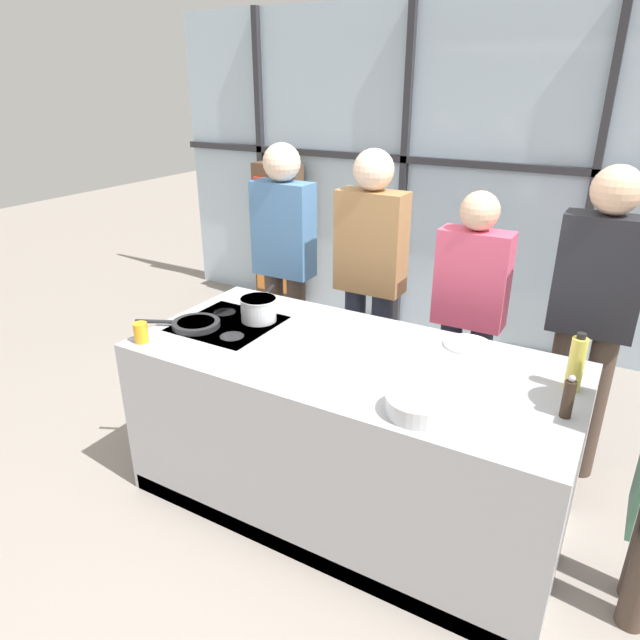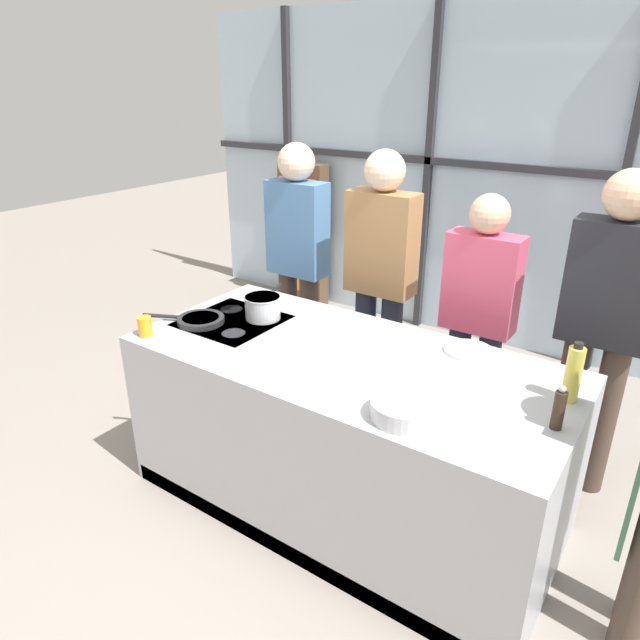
{
  "view_description": "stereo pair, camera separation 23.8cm",
  "coord_description": "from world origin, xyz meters",
  "px_view_note": "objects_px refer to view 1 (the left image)",
  "views": [
    {
      "loc": [
        1.15,
        -2.3,
        2.2
      ],
      "look_at": [
        -0.23,
        0.1,
        1.02
      ],
      "focal_mm": 32.0,
      "sensor_mm": 36.0,
      "label": 1
    },
    {
      "loc": [
        1.35,
        -2.17,
        2.2
      ],
      "look_at": [
        -0.23,
        0.1,
        1.02
      ],
      "focal_mm": 32.0,
      "sensor_mm": 36.0,
      "label": 2
    }
  ],
  "objects_px": {
    "white_plate": "(468,345)",
    "spectator_center_left": "(370,271)",
    "spectator_far_right": "(593,309)",
    "oil_bottle": "(576,363)",
    "spectator_center_right": "(469,307)",
    "mixing_bowl": "(419,404)",
    "juice_glass_near": "(141,333)",
    "pepper_grinder": "(568,398)",
    "frying_pan": "(194,324)",
    "saucepan": "(259,309)",
    "spectator_far_left": "(284,255)"
  },
  "relations": [
    {
      "from": "white_plate",
      "to": "pepper_grinder",
      "type": "distance_m",
      "value": 0.71
    },
    {
      "from": "saucepan",
      "to": "pepper_grinder",
      "type": "relative_size",
      "value": 1.96
    },
    {
      "from": "spectator_far_left",
      "to": "saucepan",
      "type": "relative_size",
      "value": 4.81
    },
    {
      "from": "spectator_far_left",
      "to": "pepper_grinder",
      "type": "distance_m",
      "value": 2.26
    },
    {
      "from": "frying_pan",
      "to": "spectator_center_right",
      "type": "bearing_deg",
      "value": 40.44
    },
    {
      "from": "spectator_far_right",
      "to": "juice_glass_near",
      "type": "bearing_deg",
      "value": 33.75
    },
    {
      "from": "mixing_bowl",
      "to": "juice_glass_near",
      "type": "relative_size",
      "value": 2.6
    },
    {
      "from": "white_plate",
      "to": "mixing_bowl",
      "type": "distance_m",
      "value": 0.73
    },
    {
      "from": "spectator_far_left",
      "to": "frying_pan",
      "type": "relative_size",
      "value": 4.03
    },
    {
      "from": "pepper_grinder",
      "to": "white_plate",
      "type": "bearing_deg",
      "value": 139.65
    },
    {
      "from": "spectator_center_right",
      "to": "white_plate",
      "type": "distance_m",
      "value": 0.56
    },
    {
      "from": "frying_pan",
      "to": "pepper_grinder",
      "type": "height_order",
      "value": "pepper_grinder"
    },
    {
      "from": "mixing_bowl",
      "to": "spectator_far_left",
      "type": "bearing_deg",
      "value": 139.61
    },
    {
      "from": "mixing_bowl",
      "to": "juice_glass_near",
      "type": "distance_m",
      "value": 1.51
    },
    {
      "from": "oil_bottle",
      "to": "juice_glass_near",
      "type": "distance_m",
      "value": 2.12
    },
    {
      "from": "spectator_center_left",
      "to": "spectator_far_right",
      "type": "height_order",
      "value": "spectator_center_left"
    },
    {
      "from": "white_plate",
      "to": "saucepan",
      "type": "bearing_deg",
      "value": -166.99
    },
    {
      "from": "spectator_center_right",
      "to": "pepper_grinder",
      "type": "bearing_deg",
      "value": 124.65
    },
    {
      "from": "spectator_center_right",
      "to": "spectator_far_left",
      "type": "bearing_deg",
      "value": 0.0
    },
    {
      "from": "spectator_far_right",
      "to": "frying_pan",
      "type": "xyz_separation_m",
      "value": [
        -1.91,
        -1.06,
        -0.11
      ]
    },
    {
      "from": "pepper_grinder",
      "to": "spectator_far_left",
      "type": "bearing_deg",
      "value": 153.78
    },
    {
      "from": "juice_glass_near",
      "to": "frying_pan",
      "type": "bearing_deg",
      "value": 69.7
    },
    {
      "from": "mixing_bowl",
      "to": "oil_bottle",
      "type": "xyz_separation_m",
      "value": [
        0.52,
        0.53,
        0.09
      ]
    },
    {
      "from": "saucepan",
      "to": "mixing_bowl",
      "type": "relative_size",
      "value": 1.35
    },
    {
      "from": "saucepan",
      "to": "oil_bottle",
      "type": "height_order",
      "value": "oil_bottle"
    },
    {
      "from": "spectator_far_right",
      "to": "oil_bottle",
      "type": "xyz_separation_m",
      "value": [
        0.01,
        -0.75,
        0.01
      ]
    },
    {
      "from": "saucepan",
      "to": "oil_bottle",
      "type": "bearing_deg",
      "value": 1.93
    },
    {
      "from": "saucepan",
      "to": "spectator_center_right",
      "type": "bearing_deg",
      "value": 39.19
    },
    {
      "from": "spectator_center_right",
      "to": "mixing_bowl",
      "type": "distance_m",
      "value": 1.28
    },
    {
      "from": "frying_pan",
      "to": "saucepan",
      "type": "bearing_deg",
      "value": 44.85
    },
    {
      "from": "spectator_center_left",
      "to": "spectator_center_right",
      "type": "xyz_separation_m",
      "value": [
        0.67,
        -0.0,
        -0.12
      ]
    },
    {
      "from": "white_plate",
      "to": "spectator_center_left",
      "type": "bearing_deg",
      "value": 146.6
    },
    {
      "from": "frying_pan",
      "to": "saucepan",
      "type": "distance_m",
      "value": 0.37
    },
    {
      "from": "spectator_center_right",
      "to": "mixing_bowl",
      "type": "relative_size",
      "value": 5.81
    },
    {
      "from": "spectator_center_right",
      "to": "spectator_far_right",
      "type": "distance_m",
      "value": 0.68
    },
    {
      "from": "mixing_bowl",
      "to": "spectator_center_right",
      "type": "bearing_deg",
      "value": 97.14
    },
    {
      "from": "spectator_center_right",
      "to": "oil_bottle",
      "type": "height_order",
      "value": "spectator_center_right"
    },
    {
      "from": "frying_pan",
      "to": "saucepan",
      "type": "relative_size",
      "value": 1.19
    },
    {
      "from": "spectator_center_left",
      "to": "oil_bottle",
      "type": "distance_m",
      "value": 1.54
    },
    {
      "from": "mixing_bowl",
      "to": "pepper_grinder",
      "type": "relative_size",
      "value": 1.45
    },
    {
      "from": "juice_glass_near",
      "to": "spectator_center_right",
      "type": "bearing_deg",
      "value": 44.98
    },
    {
      "from": "juice_glass_near",
      "to": "mixing_bowl",
      "type": "bearing_deg",
      "value": 2.83
    },
    {
      "from": "spectator_center_left",
      "to": "mixing_bowl",
      "type": "height_order",
      "value": "spectator_center_left"
    },
    {
      "from": "white_plate",
      "to": "mixing_bowl",
      "type": "height_order",
      "value": "mixing_bowl"
    },
    {
      "from": "frying_pan",
      "to": "mixing_bowl",
      "type": "distance_m",
      "value": 1.42
    },
    {
      "from": "spectator_far_right",
      "to": "frying_pan",
      "type": "bearing_deg",
      "value": 28.99
    },
    {
      "from": "spectator_far_left",
      "to": "mixing_bowl",
      "type": "relative_size",
      "value": 6.5
    },
    {
      "from": "spectator_far_left",
      "to": "spectator_center_right",
      "type": "relative_size",
      "value": 1.12
    },
    {
      "from": "spectator_center_right",
      "to": "pepper_grinder",
      "type": "relative_size",
      "value": 8.44
    },
    {
      "from": "mixing_bowl",
      "to": "oil_bottle",
      "type": "bearing_deg",
      "value": 45.34
    }
  ]
}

